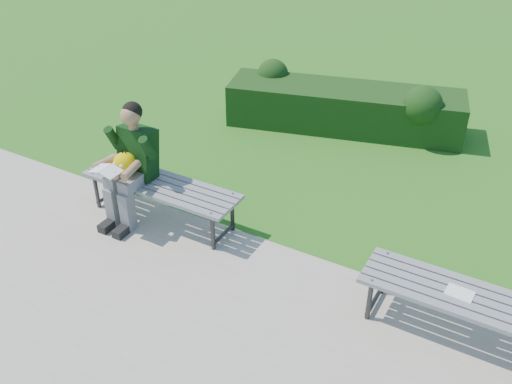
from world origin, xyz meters
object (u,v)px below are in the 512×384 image
hedge (346,106)px  bench_right (471,302)px  paper_sheet (460,293)px  bench_left (161,188)px  seated_boy (130,161)px

hedge → bench_right: bearing=-53.8°
hedge → paper_sheet: size_ratio=14.77×
bench_left → bench_right: size_ratio=1.00×
hedge → bench_left: (-0.86, -3.15, 0.08)m
bench_right → seated_boy: 3.60m
bench_left → seated_boy: bearing=-162.3°
bench_left → paper_sheet: size_ratio=7.84×
hedge → seated_boy: bearing=-109.7°
paper_sheet → bench_right: bearing=-0.0°
bench_left → seated_boy: size_ratio=1.37×
bench_left → seated_boy: 0.43m
bench_left → bench_right: (3.28, -0.16, 0.00)m
seated_boy → hedge: bearing=70.3°
seated_boy → bench_left: bearing=17.7°
hedge → bench_left: bearing=-105.3°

